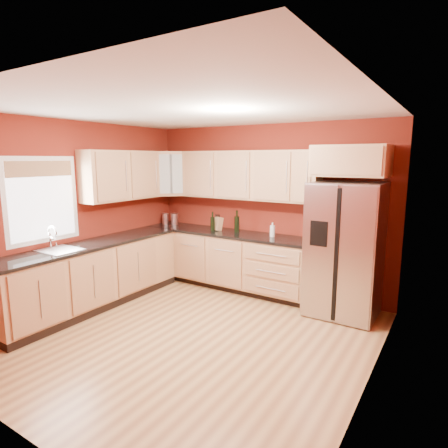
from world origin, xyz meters
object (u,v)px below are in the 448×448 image
Objects in this scene: soap_dispenser at (272,230)px; knife_block at (218,224)px; canister_left at (165,219)px; refrigerator at (345,249)px; wine_bottle_a at (237,221)px.

knife_block is at bearing -179.42° from soap_dispenser.
soap_dispenser reaches higher than canister_left.
canister_left is at bearing -179.62° from soap_dispenser.
refrigerator reaches higher than knife_block.
knife_block is (-0.34, -0.01, -0.07)m from wine_bottle_a.
knife_block reaches higher than soap_dispenser.
knife_block reaches higher than canister_left.
soap_dispenser is at bearing 0.38° from canister_left.
refrigerator is at bearing -3.83° from wine_bottle_a.
canister_left is at bearing -179.31° from wine_bottle_a.
refrigerator reaches higher than soap_dispenser.
wine_bottle_a is at bearing 22.77° from knife_block.
wine_bottle_a is 1.65× the size of soap_dispenser.
refrigerator is 8.18× the size of knife_block.
soap_dispenser is at bearing 174.23° from refrigerator.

